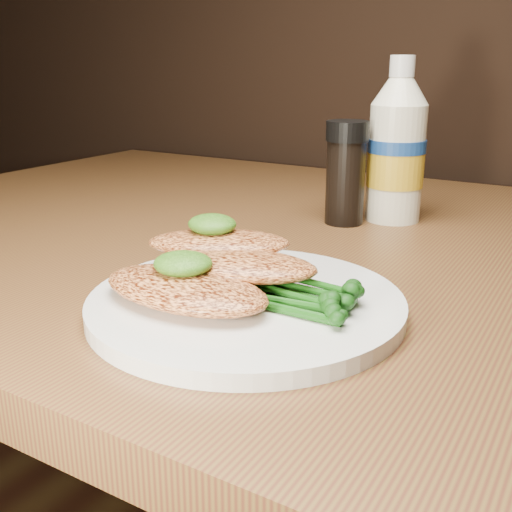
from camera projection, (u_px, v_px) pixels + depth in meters
The scene contains 10 objects.
dining_table at pixel (287, 501), 0.81m from camera, with size 1.20×0.80×0.75m, color #4E2617, non-canonical shape.
plate at pixel (246, 303), 0.48m from camera, with size 0.25×0.25×0.01m, color white.
chicken_front at pixel (185, 289), 0.46m from camera, with size 0.14×0.08×0.02m, color #F18F4C.
chicken_mid at pixel (236, 265), 0.49m from camera, with size 0.13×0.07×0.02m, color #F18F4C.
chicken_back at pixel (219, 243), 0.52m from camera, with size 0.12×0.06×0.02m, color #F18F4C.
pesto_front at pixel (183, 263), 0.46m from camera, with size 0.05×0.04×0.02m, color #153708.
pesto_back at pixel (212, 224), 0.52m from camera, with size 0.04×0.04×0.02m, color #153708.
broccolini_bundle at pixel (296, 291), 0.46m from camera, with size 0.12×0.09×0.02m, color #154C10, non-canonical shape.
mayo_bottle at pixel (397, 141), 0.72m from camera, with size 0.07×0.07×0.19m, color #EBE4C7, non-canonical shape.
pepper_grinder at pixel (346, 173), 0.71m from camera, with size 0.05×0.05×0.12m, color black, non-canonical shape.
Camera 1 is at (0.31, 0.45, 0.94)m, focal length 42.71 mm.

